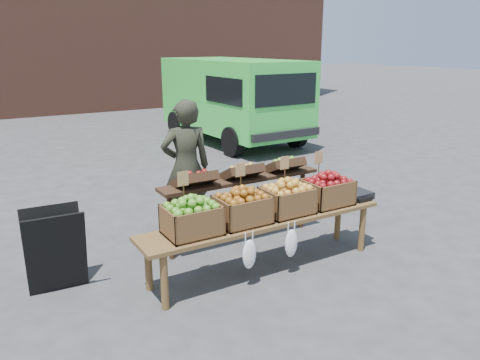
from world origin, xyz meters
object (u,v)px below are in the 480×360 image
display_bench (265,243)px  crate_russet_pears (242,210)px  weighing_scale (355,195)px  chalkboard_sign (55,250)px  vendor (186,167)px  crate_red_apples (287,200)px  crate_golden_apples (192,220)px  crate_green_apples (327,192)px  delivery_van (233,101)px  back_table (241,201)px

display_bench → crate_russet_pears: size_ratio=5.40×
display_bench → weighing_scale: 1.29m
chalkboard_sign → display_bench: chalkboard_sign is taller
vendor → weighing_scale: 2.04m
vendor → crate_red_apples: (0.52, -1.38, -0.12)m
crate_russet_pears → weighing_scale: 1.53m
display_bench → crate_russet_pears: 0.51m
crate_russet_pears → chalkboard_sign: bearing=158.4°
crate_golden_apples → weighing_scale: 2.08m
crate_golden_apples → crate_green_apples: (1.65, 0.00, 0.00)m
delivery_van → back_table: (-2.94, -5.26, -0.45)m
delivery_van → weighing_scale: size_ratio=12.74×
chalkboard_sign → display_bench: 2.06m
delivery_van → weighing_scale: 6.27m
delivery_van → crate_golden_apples: size_ratio=8.66×
crate_red_apples → crate_russet_pears: bearing=180.0°
display_bench → weighing_scale: bearing=0.0°
back_table → crate_green_apples: size_ratio=4.20×
crate_red_apples → back_table: bearing=99.7°
crate_golden_apples → crate_red_apples: bearing=0.0°
display_bench → chalkboard_sign: bearing=161.2°
crate_russet_pears → weighing_scale: (1.52, 0.00, -0.10)m
delivery_van → weighing_scale: bearing=-109.1°
weighing_scale → crate_golden_apples: bearing=180.0°
delivery_van → vendor: 5.69m
chalkboard_sign → crate_red_apples: 2.34m
crate_green_apples → chalkboard_sign: bearing=166.6°
chalkboard_sign → crate_golden_apples: 1.34m
display_bench → crate_green_apples: crate_green_apples is taller
delivery_van → chalkboard_sign: delivery_van is taller
vendor → delivery_van: bearing=-113.8°
display_bench → crate_golden_apples: (-0.82, 0.00, 0.42)m
vendor → crate_green_apples: (1.07, -1.38, -0.12)m
crate_golden_apples → display_bench: bearing=0.0°
vendor → weighing_scale: vendor is taller
back_table → weighing_scale: back_table is taller
back_table → weighing_scale: bearing=-33.3°
display_bench → weighing_scale: size_ratio=7.94×
delivery_van → crate_red_apples: 6.62m
delivery_van → crate_golden_apples: 7.16m
back_table → crate_golden_apples: bearing=-143.6°
vendor → chalkboard_sign: size_ratio=2.03×
chalkboard_sign → weighing_scale: (3.20, -0.66, 0.20)m
delivery_van → back_table: 6.04m
delivery_van → crate_green_apples: size_ratio=8.66×
vendor → crate_golden_apples: size_ratio=3.33×
back_table → display_bench: bearing=-102.0°
crate_green_apples → back_table: bearing=133.0°
vendor → chalkboard_sign: bearing=34.9°
chalkboard_sign → crate_golden_apples: (1.12, -0.66, 0.30)m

